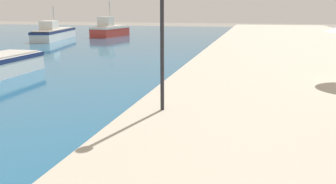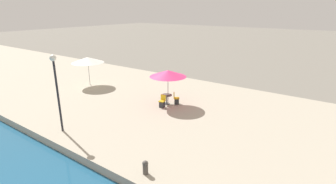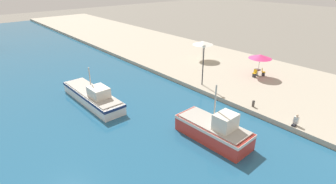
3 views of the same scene
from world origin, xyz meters
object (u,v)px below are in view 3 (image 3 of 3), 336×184
Objects in this scene: fishing_boat_near at (214,129)px; cafe_umbrella_white at (203,43)px; mooring_bollard at (253,103)px; person_at_quay at (296,121)px; cafe_chair_right at (263,73)px; fishing_boat_mid at (93,96)px; cafe_umbrella_pink at (260,56)px; cafe_chair_left at (254,74)px; cafe_table at (257,71)px; lamppost at (203,58)px.

fishing_boat_near is 19.87m from cafe_umbrella_white.
mooring_bollard is at bearing -119.43° from cafe_umbrella_white.
mooring_bollard is (-7.53, -13.35, -2.07)m from cafe_umbrella_white.
cafe_chair_right is at bearing 43.62° from person_at_quay.
cafe_umbrella_white is (18.10, 1.90, 2.15)m from fishing_boat_mid.
cafe_chair_right is at bearing -43.92° from cafe_umbrella_pink.
fishing_boat_near is 6.45m from mooring_bollard.
cafe_table is at bearing -90.00° from cafe_chair_left.
cafe_umbrella_white reaches higher than person_at_quay.
cafe_umbrella_pink is at bearing -22.26° from fishing_boat_mid.
person_at_quay is at bearing -132.86° from cafe_table.
lamppost reaches higher than cafe_chair_right.
cafe_chair_right is 8.95m from mooring_bollard.
fishing_boat_near is 9.39× the size of mooring_bollard.
mooring_bollard is at bearing -149.92° from cafe_table.
cafe_umbrella_white reaches higher than cafe_chair_left.
fishing_boat_mid is 3.37× the size of cafe_umbrella_pink.
cafe_table is 0.18× the size of lamppost.
fishing_boat_mid is 18.67m from person_at_quay.
lamppost is (-7.73, 2.93, 2.77)m from cafe_chair_right.
mooring_bollard is (10.57, -11.46, 0.08)m from fishing_boat_mid.
cafe_chair_left is 8.17m from mooring_bollard.
fishing_boat_mid is at bearing 132.70° from mooring_bollard.
fishing_boat_near is 15.01m from cafe_umbrella_pink.
cafe_table is 8.09m from lamppost.
person_at_quay is at bearing -133.22° from cafe_umbrella_pink.
cafe_chair_left is at bearing 177.38° from cafe_umbrella_pink.
lamppost reaches higher than cafe_chair_left.
lamppost reaches higher than cafe_umbrella_pink.
person_at_quay is (-7.82, -17.48, -1.97)m from cafe_umbrella_white.
cafe_umbrella_pink reaches higher than person_at_quay.
fishing_boat_mid is 10.02× the size of cafe_chair_left.
cafe_chair_left is 1.00× the size of cafe_chair_right.
lamppost is at bearing -137.55° from cafe_umbrella_white.
lamppost is (-7.31, 2.35, 2.56)m from cafe_table.
fishing_boat_near is at bearing 101.68° from cafe_chair_left.
cafe_umbrella_pink is at bearing -89.45° from cafe_umbrella_white.
cafe_chair_right is (14.49, 4.52, -0.12)m from fishing_boat_near.
lamppost is at bearing 87.08° from mooring_bollard.
mooring_bollard is (-7.62, -4.29, -2.08)m from cafe_umbrella_pink.
mooring_bollard is (6.41, 0.67, -0.10)m from fishing_boat_near.
cafe_umbrella_white is 3.23× the size of cafe_chair_left.
lamppost reaches higher than person_at_quay.
person_at_quay is at bearing 130.63° from cafe_chair_left.
cafe_umbrella_pink reaches higher than cafe_chair_left.
fishing_boat_near is 0.67× the size of fishing_boat_mid.
cafe_umbrella_white is at bearing 90.76° from cafe_table.
fishing_boat_near is at bearing 150.57° from person_at_quay.
cafe_chair_right is (18.65, -7.61, 0.06)m from fishing_boat_mid.
cafe_chair_left is at bearing -93.77° from cafe_umbrella_white.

